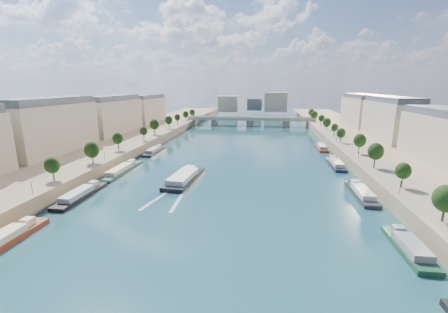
% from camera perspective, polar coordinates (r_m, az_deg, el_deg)
% --- Properties ---
extents(ground, '(700.00, 700.00, 0.00)m').
position_cam_1_polar(ground, '(147.99, 2.46, -0.47)').
color(ground, '#0B2533').
rests_on(ground, ground).
extents(quay_left, '(44.00, 520.00, 5.00)m').
position_cam_1_polar(quay_left, '(169.71, -22.52, 1.18)').
color(quay_left, '#9E8460').
rests_on(quay_left, ground).
extents(quay_right, '(44.00, 520.00, 5.00)m').
position_cam_1_polar(quay_right, '(158.18, 29.41, -0.39)').
color(quay_right, '#9E8460').
rests_on(quay_right, ground).
extents(pave_left, '(14.00, 520.00, 0.10)m').
position_cam_1_polar(pave_left, '(162.21, -18.02, 1.94)').
color(pave_left, gray).
rests_on(pave_left, quay_left).
extents(pave_right, '(14.00, 520.00, 0.10)m').
position_cam_1_polar(pave_right, '(152.70, 24.29, 0.71)').
color(pave_right, gray).
rests_on(pave_right, quay_right).
extents(trees_left, '(4.80, 268.80, 8.26)m').
position_cam_1_polar(trees_left, '(162.19, -17.21, 3.95)').
color(trees_left, '#382B1E').
rests_on(trees_left, ground).
extents(trees_right, '(4.80, 268.80, 8.26)m').
position_cam_1_polar(trees_right, '(160.63, 22.82, 3.41)').
color(trees_right, '#382B1E').
rests_on(trees_right, ground).
extents(lamps_left, '(0.36, 200.36, 4.28)m').
position_cam_1_polar(lamps_left, '(150.93, -18.17, 2.16)').
color(lamps_left, black).
rests_on(lamps_left, ground).
extents(lamps_right, '(0.36, 200.36, 4.28)m').
position_cam_1_polar(lamps_right, '(155.68, 22.30, 2.15)').
color(lamps_right, black).
rests_on(lamps_right, ground).
extents(buildings_left, '(16.00, 226.00, 23.20)m').
position_cam_1_polar(buildings_left, '(184.47, -24.58, 6.30)').
color(buildings_left, '#C2B495').
rests_on(buildings_left, ground).
extents(buildings_right, '(16.00, 226.00, 23.20)m').
position_cam_1_polar(buildings_right, '(171.95, 32.56, 4.96)').
color(buildings_right, '#C2B495').
rests_on(buildings_right, ground).
extents(skyline, '(79.00, 42.00, 22.00)m').
position_cam_1_polar(skyline, '(363.28, 6.29, 10.10)').
color(skyline, '#C2B495').
rests_on(skyline, ground).
extents(bridge, '(112.00, 12.00, 8.15)m').
position_cam_1_polar(bridge, '(269.37, 4.97, 6.93)').
color(bridge, '#C1B79E').
rests_on(bridge, ground).
extents(tour_barge, '(10.38, 29.19, 3.89)m').
position_cam_1_polar(tour_barge, '(115.66, -7.54, -4.03)').
color(tour_barge, black).
rests_on(tour_barge, ground).
extents(wake, '(10.75, 26.03, 0.04)m').
position_cam_1_polar(wake, '(101.02, -9.99, -7.40)').
color(wake, silver).
rests_on(wake, ground).
extents(moored_barges_left, '(5.00, 151.83, 3.60)m').
position_cam_1_polar(moored_barges_left, '(110.65, -24.89, -6.17)').
color(moored_barges_left, '#1E1C3F').
rests_on(moored_barges_left, ground).
extents(moored_barges_right, '(5.00, 160.59, 3.60)m').
position_cam_1_polar(moored_barges_right, '(108.47, 24.83, -6.55)').
color(moored_barges_right, black).
rests_on(moored_barges_right, ground).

